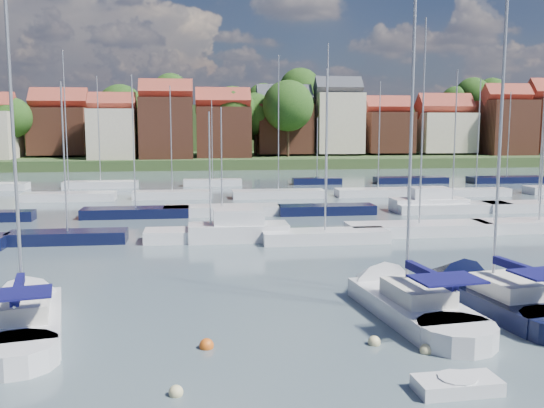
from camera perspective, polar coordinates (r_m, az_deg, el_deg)
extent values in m
plane|color=#475960|center=(63.17, 0.36, 0.17)|extent=(260.00, 260.00, 0.00)
cube|color=silver|center=(26.46, -22.38, -10.65)|extent=(4.22, 7.35, 1.20)
cone|color=silver|center=(30.59, -21.90, -8.16)|extent=(3.50, 3.87, 2.88)
cylinder|color=silver|center=(23.21, -22.88, -13.28)|extent=(3.40, 3.40, 1.20)
cube|color=silver|center=(25.73, -22.55, -8.97)|extent=(2.56, 3.23, 0.70)
cylinder|color=#B2B2B7|center=(25.70, -23.12, 4.69)|extent=(0.14, 0.14, 12.79)
cylinder|color=#B2B2B7|center=(24.58, -22.79, -7.70)|extent=(0.88, 3.78, 0.10)
cube|color=#0E0D43|center=(24.54, -22.81, -7.36)|extent=(1.03, 3.63, 0.35)
cube|color=#0E0D43|center=(23.30, -23.03, -7.78)|extent=(2.75, 2.19, 0.08)
cube|color=silver|center=(27.29, 12.96, -9.70)|extent=(3.90, 7.58, 1.20)
cone|color=silver|center=(31.22, 9.14, -7.37)|extent=(3.44, 3.88, 3.02)
cylinder|color=silver|center=(24.29, 16.95, -12.05)|extent=(3.37, 3.37, 1.20)
cube|color=silver|center=(26.59, 13.53, -8.04)|extent=(2.47, 3.26, 0.70)
cylinder|color=#B2B2B7|center=(26.52, 12.95, 5.90)|extent=(0.14, 0.14, 13.44)
cylinder|color=#B2B2B7|center=(25.52, 14.65, -6.78)|extent=(0.60, 4.01, 0.10)
cube|color=#0E0D43|center=(25.48, 14.66, -6.45)|extent=(0.77, 3.84, 0.35)
cube|color=#0E0D43|center=(24.34, 16.16, -6.81)|extent=(2.78, 2.12, 0.08)
cube|color=black|center=(29.24, 20.58, -8.82)|extent=(4.18, 7.59, 1.20)
cone|color=black|center=(32.76, 15.77, -6.84)|extent=(3.55, 3.95, 2.99)
cube|color=silver|center=(28.62, 21.29, -7.24)|extent=(2.58, 3.31, 0.70)
cylinder|color=#B2B2B7|center=(28.50, 20.68, 5.86)|extent=(0.14, 0.14, 13.59)
cylinder|color=#B2B2B7|center=(27.67, 22.65, -6.00)|extent=(0.78, 3.95, 0.10)
cube|color=#0E0D43|center=(27.64, 22.67, -5.70)|extent=(0.95, 3.78, 0.35)
cube|color=silver|center=(20.48, 17.02, -16.07)|extent=(2.68, 1.34, 0.52)
cylinder|color=silver|center=(20.42, 17.04, -15.70)|extent=(1.22, 1.22, 0.33)
sphere|color=beige|center=(19.73, -9.02, -17.36)|extent=(0.45, 0.45, 0.45)
sphere|color=#D85914|center=(23.23, -6.18, -13.33)|extent=(0.54, 0.54, 0.54)
sphere|color=beige|center=(23.35, 14.28, -13.43)|extent=(0.46, 0.46, 0.46)
sphere|color=#D85914|center=(29.98, 9.98, -8.52)|extent=(0.49, 0.49, 0.49)
sphere|color=beige|center=(23.76, 9.59, -12.91)|extent=(0.48, 0.48, 0.48)
cube|color=black|center=(44.27, -18.67, -3.06)|extent=(8.01, 2.24, 1.00)
cylinder|color=#B2B2B7|center=(43.60, -18.99, 4.16)|extent=(0.12, 0.12, 10.16)
cube|color=silver|center=(43.04, -5.80, -2.98)|extent=(9.22, 2.58, 1.00)
cylinder|color=#B2B2B7|center=(42.43, -5.88, 3.12)|extent=(0.12, 0.12, 8.18)
cube|color=silver|center=(42.40, 5.01, -3.14)|extent=(8.78, 2.46, 1.00)
cylinder|color=#B2B2B7|center=(41.69, 5.11, 5.03)|extent=(0.12, 0.12, 11.06)
cube|color=silver|center=(46.49, 13.67, -2.36)|extent=(10.79, 3.02, 1.00)
cylinder|color=#B2B2B7|center=(45.80, 13.99, 7.46)|extent=(0.12, 0.12, 14.87)
cube|color=silver|center=(51.07, 23.81, -1.91)|extent=(10.13, 2.84, 1.00)
cylinder|color=#B2B2B7|center=(50.51, 24.14, 4.02)|extent=(0.12, 0.12, 9.59)
cube|color=silver|center=(42.90, -3.18, -2.79)|extent=(7.00, 2.60, 1.40)
cube|color=silver|center=(42.72, -3.19, -1.34)|extent=(3.50, 2.20, 1.30)
cube|color=black|center=(54.57, -12.71, -0.86)|extent=(9.30, 2.60, 1.00)
cylinder|color=#B2B2B7|center=(54.01, -12.91, 5.70)|extent=(0.12, 0.12, 11.48)
cube|color=silver|center=(54.73, -4.72, -0.67)|extent=(10.40, 2.91, 1.00)
cylinder|color=#B2B2B7|center=(54.23, -4.78, 4.45)|extent=(0.12, 0.12, 8.77)
cube|color=black|center=(55.21, 5.13, -0.60)|extent=(8.80, 2.46, 1.00)
cylinder|color=#B2B2B7|center=(54.63, 5.23, 7.38)|extent=(0.12, 0.12, 14.33)
cube|color=silver|center=(58.79, 16.58, -0.38)|extent=(10.73, 3.00, 1.00)
cylinder|color=#B2B2B7|center=(58.26, 16.83, 6.03)|extent=(0.12, 0.12, 12.14)
cube|color=silver|center=(62.49, 23.74, -0.25)|extent=(10.48, 2.93, 1.00)
cylinder|color=#B2B2B7|center=(62.02, 24.03, 4.91)|extent=(0.12, 0.12, 10.28)
cube|color=silver|center=(58.79, 14.53, -0.16)|extent=(7.00, 2.60, 1.40)
cube|color=silver|center=(58.65, 14.57, 0.91)|extent=(3.50, 2.20, 1.30)
cube|color=silver|center=(68.12, -18.56, 0.61)|extent=(9.71, 2.72, 1.00)
cylinder|color=#B2B2B7|center=(67.65, -18.85, 7.30)|extent=(0.12, 0.12, 14.88)
cube|color=silver|center=(67.12, -9.37, 0.81)|extent=(8.49, 2.38, 1.00)
cylinder|color=#B2B2B7|center=(66.67, -9.48, 6.07)|extent=(0.12, 0.12, 11.31)
cube|color=silver|center=(66.95, 0.61, 0.90)|extent=(10.16, 2.85, 1.00)
cylinder|color=#B2B2B7|center=(66.47, 0.62, 7.59)|extent=(0.12, 0.12, 14.59)
cube|color=silver|center=(69.52, 9.93, 1.04)|extent=(9.53, 2.67, 1.00)
cylinder|color=#B2B2B7|center=(69.07, 10.05, 6.37)|extent=(0.12, 0.12, 11.91)
cube|color=silver|center=(72.25, 18.61, 1.00)|extent=(7.62, 2.13, 1.00)
cylinder|color=#B2B2B7|center=(71.82, 18.84, 6.21)|extent=(0.12, 0.12, 12.13)
cube|color=silver|center=(79.95, -15.81, 1.73)|extent=(9.24, 2.59, 1.00)
cylinder|color=#B2B2B7|center=(79.56, -16.00, 6.80)|extent=(0.12, 0.12, 13.17)
cube|color=silver|center=(79.81, -5.61, 1.97)|extent=(7.57, 2.12, 1.00)
cylinder|color=#B2B2B7|center=(79.45, -5.67, 6.01)|extent=(0.12, 0.12, 10.24)
cube|color=black|center=(81.56, 4.25, 2.11)|extent=(6.58, 1.84, 1.00)
cylinder|color=#B2B2B7|center=(81.24, 4.28, 5.27)|extent=(0.12, 0.12, 8.01)
cube|color=black|center=(85.04, 12.92, 2.17)|extent=(9.92, 2.78, 1.00)
cylinder|color=#B2B2B7|center=(84.69, 13.04, 6.18)|extent=(0.12, 0.12, 10.92)
cube|color=black|center=(89.58, 21.19, 2.11)|extent=(10.55, 2.95, 1.00)
cylinder|color=#B2B2B7|center=(89.24, 21.39, 6.11)|extent=(0.12, 0.12, 11.51)
cube|color=#3A4924|center=(139.55, -3.80, 4.44)|extent=(200.00, 70.00, 3.00)
cube|color=#3A4924|center=(164.32, -4.34, 6.57)|extent=(200.00, 60.00, 14.00)
cube|color=brown|center=(122.55, -19.28, 6.49)|extent=(10.37, 9.97, 8.73)
cube|color=brown|center=(122.60, -19.40, 9.13)|extent=(10.57, 5.13, 5.13)
cube|color=beige|center=(112.05, -14.72, 6.35)|extent=(8.09, 8.80, 8.96)
cube|color=brown|center=(112.07, -14.82, 9.14)|extent=(8.25, 4.00, 4.00)
cube|color=brown|center=(112.14, -9.88, 7.00)|extent=(9.36, 10.17, 10.97)
cube|color=brown|center=(112.26, -9.96, 10.39)|extent=(9.54, 4.63, 4.63)
cube|color=brown|center=(113.86, -4.61, 6.71)|extent=(9.90, 8.56, 9.42)
cube|color=brown|center=(113.91, -4.64, 9.69)|extent=(10.10, 4.90, 4.90)
cube|color=brown|center=(119.99, 1.13, 7.09)|extent=(10.59, 8.93, 9.49)
cube|color=#383A42|center=(120.07, 1.13, 9.97)|extent=(10.80, 5.24, 5.24)
cube|color=beige|center=(121.14, 6.20, 7.56)|extent=(9.01, 8.61, 11.65)
cube|color=#383A42|center=(121.32, 6.25, 10.83)|extent=(9.19, 4.46, 4.46)
cube|color=brown|center=(125.13, 10.76, 6.64)|extent=(9.10, 9.34, 8.00)
cube|color=brown|center=(125.15, 10.82, 8.98)|extent=(9.28, 4.50, 4.50)
cube|color=beige|center=(128.86, 15.84, 6.49)|extent=(10.86, 9.59, 7.88)
cube|color=brown|center=(128.88, 15.93, 8.83)|extent=(11.07, 5.37, 5.37)
cube|color=brown|center=(131.52, 21.08, 6.70)|extent=(9.18, 9.96, 10.97)
cube|color=brown|center=(131.62, 21.23, 9.57)|extent=(9.36, 4.54, 4.54)
cylinder|color=#382619|center=(152.17, 18.26, 7.44)|extent=(0.50, 0.50, 4.47)
sphere|color=#30591C|center=(152.29, 18.36, 9.72)|extent=(8.18, 8.18, 8.18)
cylinder|color=#382619|center=(118.67, -1.53, 5.57)|extent=(0.50, 0.50, 4.46)
sphere|color=#30591C|center=(118.60, -1.54, 8.50)|extent=(8.15, 8.15, 8.15)
cylinder|color=#382619|center=(137.77, 2.64, 7.85)|extent=(0.50, 0.50, 5.15)
sphere|color=#30591C|center=(137.95, 2.66, 10.75)|extent=(9.41, 9.41, 9.41)
cylinder|color=#382619|center=(138.50, -9.47, 7.79)|extent=(0.50, 0.50, 4.56)
sphere|color=#30591C|center=(138.65, -9.53, 10.35)|extent=(8.34, 8.34, 8.34)
cylinder|color=#382619|center=(128.28, -13.97, 5.67)|extent=(0.50, 0.50, 5.15)
sphere|color=#30591C|center=(128.24, -14.07, 8.79)|extent=(9.42, 9.42, 9.42)
cylinder|color=#382619|center=(132.94, -20.56, 6.59)|extent=(0.50, 0.50, 3.42)
sphere|color=#30591C|center=(132.97, -20.66, 8.58)|extent=(6.26, 6.26, 6.26)
cylinder|color=#382619|center=(128.77, 2.66, 5.59)|extent=(0.50, 0.50, 3.77)
sphere|color=#30591C|center=(128.68, 2.68, 7.86)|extent=(6.89, 6.89, 6.89)
cylinder|color=#382619|center=(114.41, 1.51, 5.68)|extent=(0.50, 0.50, 5.21)
sphere|color=#30591C|center=(114.37, 1.52, 9.23)|extent=(9.53, 9.53, 9.53)
cylinder|color=#382619|center=(142.30, 22.45, 5.06)|extent=(0.50, 0.50, 2.97)
sphere|color=#30591C|center=(142.21, 22.54, 6.68)|extent=(5.44, 5.44, 5.44)
cylinder|color=#382619|center=(116.13, -3.70, 5.61)|extent=(0.50, 0.50, 4.84)
sphere|color=#30591C|center=(116.07, -3.73, 8.85)|extent=(8.85, 8.85, 8.85)
cylinder|color=#382619|center=(150.65, 16.80, 7.36)|extent=(0.50, 0.50, 3.72)
sphere|color=#30591C|center=(150.73, 16.88, 9.28)|extent=(6.80, 6.80, 6.80)
cylinder|color=#382619|center=(131.92, 21.08, 5.19)|extent=(0.50, 0.50, 4.05)
sphere|color=#30591C|center=(131.84, 21.20, 7.57)|extent=(7.40, 7.40, 7.40)
cylinder|color=#382619|center=(119.54, -23.16, 4.86)|extent=(0.50, 0.50, 4.00)
sphere|color=#30591C|center=(119.45, -23.30, 7.46)|extent=(7.32, 7.32, 7.32)
cylinder|color=#382619|center=(136.21, -0.84, 7.57)|extent=(0.50, 0.50, 3.93)
sphere|color=#30591C|center=(136.29, -0.85, 9.82)|extent=(7.19, 7.19, 7.19)
cylinder|color=#382619|center=(128.37, 10.50, 5.47)|extent=(0.50, 0.50, 3.82)
sphere|color=#30591C|center=(128.28, 10.56, 7.79)|extent=(6.99, 6.99, 6.99)
cylinder|color=#382619|center=(115.68, -11.80, 5.12)|extent=(0.50, 0.50, 3.48)
sphere|color=#30591C|center=(115.57, -11.86, 7.46)|extent=(6.37, 6.37, 6.37)
cylinder|color=#382619|center=(141.23, 20.65, 5.13)|extent=(0.50, 0.50, 2.99)
sphere|color=#30591C|center=(141.14, 20.73, 6.77)|extent=(5.46, 5.46, 5.46)
cylinder|color=#382619|center=(121.80, -1.61, 5.35)|extent=(0.50, 0.50, 3.25)
sphere|color=#30591C|center=(121.70, -1.62, 7.42)|extent=(5.94, 5.94, 5.94)
cylinder|color=#382619|center=(123.04, -4.79, 5.28)|extent=(0.50, 0.50, 2.98)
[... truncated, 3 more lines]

